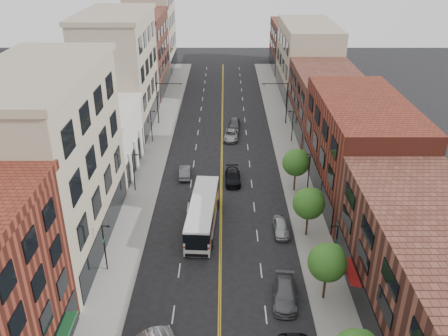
{
  "coord_description": "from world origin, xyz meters",
  "views": [
    {
      "loc": [
        0.43,
        -29.05,
        29.42
      ],
      "look_at": [
        0.36,
        20.51,
        5.0
      ],
      "focal_mm": 38.0,
      "sensor_mm": 36.0,
      "label": 1
    }
  ],
  "objects_px": {
    "car_parked_mid": "(285,294)",
    "car_lane_c": "(235,123)",
    "car_lane_a": "(233,177)",
    "car_lane_b": "(231,135)",
    "car_lane_behind": "(185,172)",
    "city_bus": "(203,212)",
    "car_parked_far": "(281,227)"
  },
  "relations": [
    {
      "from": "city_bus",
      "to": "car_lane_b",
      "type": "bearing_deg",
      "value": 85.73
    },
    {
      "from": "car_lane_a",
      "to": "car_lane_b",
      "type": "bearing_deg",
      "value": 88.71
    },
    {
      "from": "car_lane_b",
      "to": "car_parked_far",
      "type": "bearing_deg",
      "value": -74.0
    },
    {
      "from": "car_parked_mid",
      "to": "car_lane_c",
      "type": "relative_size",
      "value": 1.16
    },
    {
      "from": "car_parked_mid",
      "to": "car_lane_behind",
      "type": "height_order",
      "value": "car_parked_mid"
    },
    {
      "from": "city_bus",
      "to": "car_lane_behind",
      "type": "height_order",
      "value": "city_bus"
    },
    {
      "from": "car_lane_behind",
      "to": "car_lane_c",
      "type": "relative_size",
      "value": 0.94
    },
    {
      "from": "car_parked_far",
      "to": "car_lane_a",
      "type": "height_order",
      "value": "car_lane_a"
    },
    {
      "from": "car_parked_mid",
      "to": "car_lane_c",
      "type": "xyz_separation_m",
      "value": [
        -3.66,
        42.59,
        0.01
      ]
    },
    {
      "from": "car_lane_a",
      "to": "city_bus",
      "type": "bearing_deg",
      "value": -109.51
    },
    {
      "from": "city_bus",
      "to": "car_parked_far",
      "type": "height_order",
      "value": "city_bus"
    },
    {
      "from": "city_bus",
      "to": "car_lane_c",
      "type": "bearing_deg",
      "value": 85.85
    },
    {
      "from": "city_bus",
      "to": "car_lane_behind",
      "type": "xyz_separation_m",
      "value": [
        -2.96,
        12.1,
        -1.15
      ]
    },
    {
      "from": "car_lane_behind",
      "to": "car_lane_c",
      "type": "distance_m",
      "value": 19.68
    },
    {
      "from": "car_lane_a",
      "to": "car_lane_b",
      "type": "relative_size",
      "value": 1.02
    },
    {
      "from": "city_bus",
      "to": "car_lane_c",
      "type": "relative_size",
      "value": 2.82
    },
    {
      "from": "city_bus",
      "to": "car_lane_b",
      "type": "height_order",
      "value": "city_bus"
    },
    {
      "from": "city_bus",
      "to": "car_parked_mid",
      "type": "bearing_deg",
      "value": -53.7
    },
    {
      "from": "car_parked_far",
      "to": "car_lane_behind",
      "type": "bearing_deg",
      "value": 130.03
    },
    {
      "from": "car_lane_b",
      "to": "car_lane_c",
      "type": "xyz_separation_m",
      "value": [
        0.64,
        5.09,
        0.07
      ]
    },
    {
      "from": "car_lane_a",
      "to": "car_lane_behind",
      "type": "bearing_deg",
      "value": 165.95
    },
    {
      "from": "car_lane_a",
      "to": "car_lane_c",
      "type": "xyz_separation_m",
      "value": [
        0.64,
        19.81,
        0.03
      ]
    },
    {
      "from": "car_lane_behind",
      "to": "car_lane_b",
      "type": "height_order",
      "value": "car_lane_behind"
    },
    {
      "from": "car_lane_behind",
      "to": "car_lane_b",
      "type": "bearing_deg",
      "value": -119.97
    },
    {
      "from": "city_bus",
      "to": "car_lane_a",
      "type": "height_order",
      "value": "city_bus"
    },
    {
      "from": "car_lane_a",
      "to": "car_lane_b",
      "type": "distance_m",
      "value": 14.72
    },
    {
      "from": "car_parked_mid",
      "to": "car_lane_c",
      "type": "bearing_deg",
      "value": 100.85
    },
    {
      "from": "car_lane_behind",
      "to": "car_lane_a",
      "type": "bearing_deg",
      "value": 163.27
    },
    {
      "from": "city_bus",
      "to": "car_parked_far",
      "type": "relative_size",
      "value": 2.99
    },
    {
      "from": "city_bus",
      "to": "car_lane_a",
      "type": "distance_m",
      "value": 11.25
    },
    {
      "from": "car_lane_behind",
      "to": "car_lane_c",
      "type": "xyz_separation_m",
      "value": [
        7.1,
        18.35,
        0.07
      ]
    },
    {
      "from": "car_lane_c",
      "to": "car_parked_mid",
      "type": "bearing_deg",
      "value": -81.06
    }
  ]
}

